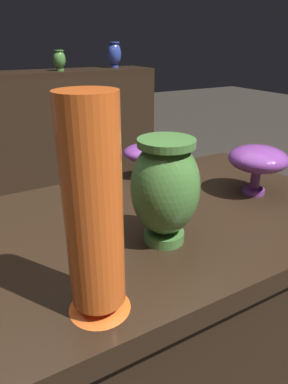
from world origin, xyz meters
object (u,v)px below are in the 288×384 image
at_px(vase_centerpiece, 165,188).
at_px(shelf_vase_right, 59,59).
at_px(shelf_vase_far_right, 114,54).
at_px(vase_tall_behind, 144,153).
at_px(vase_right_accent, 94,217).
at_px(vase_left_accent, 258,160).

distance_m(vase_centerpiece, shelf_vase_right, 2.32).
bearing_deg(shelf_vase_right, vase_centerpiece, -102.02).
bearing_deg(vase_centerpiece, shelf_vase_far_right, 67.04).
bearing_deg(shelf_vase_right, vase_tall_behind, -99.66).
xyz_separation_m(vase_tall_behind, vase_right_accent, (-0.37, -0.49, 0.10)).
xyz_separation_m(vase_centerpiece, shelf_vase_right, (0.48, 2.26, 0.15)).
height_order(vase_centerpiece, vase_left_accent, vase_centerpiece).
bearing_deg(shelf_vase_right, vase_left_accent, -92.98).
bearing_deg(shelf_vase_far_right, shelf_vase_right, -168.81).
distance_m(vase_tall_behind, shelf_vase_far_right, 2.18).
bearing_deg(vase_centerpiece, shelf_vase_right, 77.98).
distance_m(vase_left_accent, vase_right_accent, 0.62).
distance_m(shelf_vase_far_right, shelf_vase_right, 0.53).
relative_size(vase_centerpiece, vase_tall_behind, 1.76).
relative_size(vase_tall_behind, vase_right_accent, 0.37).
bearing_deg(vase_tall_behind, shelf_vase_far_right, 67.11).
relative_size(vase_tall_behind, shelf_vase_far_right, 0.63).
bearing_deg(vase_left_accent, shelf_vase_right, 87.02).
relative_size(vase_right_accent, shelf_vase_right, 2.30).
relative_size(vase_centerpiece, shelf_vase_far_right, 1.10).
xyz_separation_m(vase_tall_behind, vase_left_accent, (0.21, -0.28, 0.03)).
bearing_deg(vase_tall_behind, vase_left_accent, -53.50).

